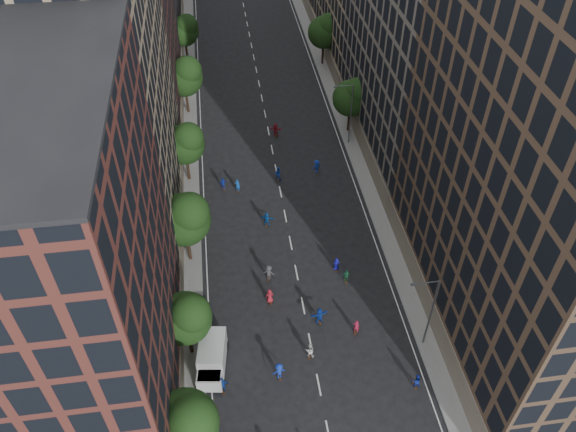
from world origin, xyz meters
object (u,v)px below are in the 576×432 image
Objects in this scene: streetlamp_near at (430,310)px; streetlamp_far at (349,111)px; cargo_van at (212,358)px; skater_2 at (416,381)px.

streetlamp_near is 1.00× the size of streetlamp_far.
cargo_van is (-19.65, 0.08, -3.69)m from streetlamp_near.
streetlamp_near is 5.59× the size of skater_2.
streetlamp_far is 38.51m from cargo_van.
skater_2 is at bearing -92.87° from streetlamp_far.
streetlamp_far is at bearing 67.07° from cargo_van.
streetlamp_far is (0.00, 33.00, 0.00)m from streetlamp_near.
cargo_van is at bearing -120.84° from streetlamp_far.
cargo_van reaches higher than skater_2.
streetlamp_near is at bearing 7.66° from cargo_van.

